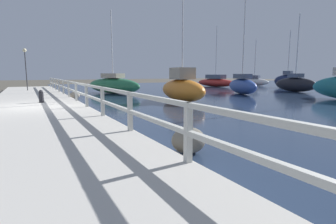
# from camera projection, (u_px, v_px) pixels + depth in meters

# --- Properties ---
(ground_plane) EXTENTS (120.00, 120.00, 0.00)m
(ground_plane) POSITION_uv_depth(u_px,v_px,m) (37.00, 113.00, 10.76)
(ground_plane) COLOR #4C473D
(dock_walkway) EXTENTS (3.79, 36.00, 0.29)m
(dock_walkway) POSITION_uv_depth(u_px,v_px,m) (36.00, 110.00, 10.74)
(dock_walkway) COLOR beige
(dock_walkway) RESTS_ON ground
(railing) EXTENTS (0.10, 32.50, 0.91)m
(railing) POSITION_uv_depth(u_px,v_px,m) (81.00, 90.00, 11.47)
(railing) COLOR beige
(railing) RESTS_ON dock_walkway
(boulder_far_strip) EXTENTS (0.63, 0.56, 0.47)m
(boulder_far_strip) POSITION_uv_depth(u_px,v_px,m) (75.00, 95.00, 16.70)
(boulder_far_strip) COLOR gray
(boulder_far_strip) RESTS_ON ground
(boulder_downstream) EXTENTS (0.45, 0.40, 0.34)m
(boulder_downstream) POSITION_uv_depth(u_px,v_px,m) (75.00, 95.00, 17.46)
(boulder_downstream) COLOR gray
(boulder_downstream) RESTS_ON ground
(boulder_water_edge) EXTENTS (0.71, 0.64, 0.53)m
(boulder_water_edge) POSITION_uv_depth(u_px,v_px,m) (189.00, 140.00, 5.33)
(boulder_water_edge) COLOR #666056
(boulder_water_edge) RESTS_ON ground
(mooring_bollard) EXTENTS (0.21, 0.21, 0.58)m
(mooring_bollard) POSITION_uv_depth(u_px,v_px,m) (41.00, 96.00, 11.96)
(mooring_bollard) COLOR black
(mooring_bollard) RESTS_ON dock_walkway
(dock_lamp) EXTENTS (0.28, 0.28, 3.25)m
(dock_lamp) POSITION_uv_depth(u_px,v_px,m) (25.00, 59.00, 20.36)
(dock_lamp) COLOR #2D2D33
(dock_lamp) RESTS_ON dock_walkway
(sailboat_white) EXTENTS (2.18, 4.09, 5.95)m
(sailboat_white) POSITION_uv_depth(u_px,v_px,m) (254.00, 81.00, 34.21)
(sailboat_white) COLOR white
(sailboat_white) RESTS_ON water_surface
(sailboat_green) EXTENTS (3.61, 5.91, 6.49)m
(sailboat_green) POSITION_uv_depth(u_px,v_px,m) (113.00, 85.00, 20.98)
(sailboat_green) COLOR #236B42
(sailboat_green) RESTS_ON water_surface
(sailboat_red) EXTENTS (2.29, 6.05, 7.13)m
(sailboat_red) POSITION_uv_depth(u_px,v_px,m) (215.00, 82.00, 31.85)
(sailboat_red) COLOR red
(sailboat_red) RESTS_ON water_surface
(sailboat_blue) EXTENTS (2.84, 4.97, 8.19)m
(sailboat_blue) POSITION_uv_depth(u_px,v_px,m) (242.00, 85.00, 20.60)
(sailboat_blue) COLOR #2D4C9E
(sailboat_blue) RESTS_ON water_surface
(sailboat_orange) EXTENTS (1.66, 4.38, 5.83)m
(sailboat_orange) POSITION_uv_depth(u_px,v_px,m) (182.00, 88.00, 15.11)
(sailboat_orange) COLOR orange
(sailboat_orange) RESTS_ON water_surface
(sailboat_navy) EXTENTS (1.65, 3.21, 6.36)m
(sailboat_navy) POSITION_uv_depth(u_px,v_px,m) (287.00, 80.00, 29.74)
(sailboat_navy) COLOR #192347
(sailboat_navy) RESTS_ON water_surface
(sailboat_black) EXTENTS (1.50, 4.52, 6.70)m
(sailboat_black) POSITION_uv_depth(u_px,v_px,m) (295.00, 84.00, 23.19)
(sailboat_black) COLOR black
(sailboat_black) RESTS_ON water_surface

